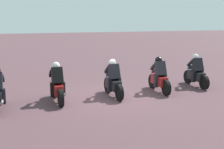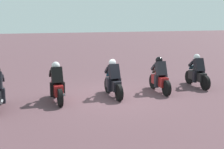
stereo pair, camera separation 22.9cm
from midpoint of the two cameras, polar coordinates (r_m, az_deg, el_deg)
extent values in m
plane|color=#55383F|center=(12.12, 0.32, -4.13)|extent=(120.00, 120.00, 0.00)
cylinder|color=black|center=(14.90, 15.08, -0.47)|extent=(0.65, 0.21, 0.64)
cylinder|color=black|center=(13.73, 17.95, -1.54)|extent=(0.65, 0.21, 0.64)
cube|color=black|center=(14.28, 16.49, -0.28)|extent=(1.13, 0.44, 0.40)
ellipsoid|color=black|center=(14.31, 16.35, 0.97)|extent=(0.51, 0.35, 0.24)
cube|color=red|center=(13.85, 17.58, -0.58)|extent=(0.08, 0.17, 0.08)
cylinder|color=#A5A5AD|center=(14.09, 17.75, -1.02)|extent=(0.43, 0.15, 0.10)
cube|color=black|center=(14.11, 16.81, 1.72)|extent=(0.53, 0.45, 0.66)
sphere|color=silver|center=(14.25, 16.43, 3.21)|extent=(0.33, 0.33, 0.30)
cube|color=#335461|center=(14.65, 15.56, 1.38)|extent=(0.18, 0.28, 0.23)
cube|color=black|center=(14.08, 16.05, -0.41)|extent=(0.19, 0.16, 0.52)
cube|color=black|center=(14.28, 17.43, -0.33)|extent=(0.19, 0.16, 0.52)
cube|color=black|center=(14.34, 15.42, 2.01)|extent=(0.39, 0.14, 0.31)
cube|color=black|center=(14.52, 16.65, 2.05)|extent=(0.39, 0.14, 0.31)
cylinder|color=black|center=(13.53, 8.40, -1.31)|extent=(0.65, 0.21, 0.64)
cylinder|color=black|center=(12.28, 10.96, -2.59)|extent=(0.65, 0.21, 0.64)
cube|color=maroon|center=(12.87, 9.64, -1.14)|extent=(1.13, 0.44, 0.40)
ellipsoid|color=maroon|center=(12.90, 9.50, 0.25)|extent=(0.51, 0.35, 0.24)
cube|color=red|center=(12.41, 10.61, -1.50)|extent=(0.08, 0.17, 0.08)
cylinder|color=#A5A5AD|center=(12.65, 10.93, -1.98)|extent=(0.43, 0.15, 0.10)
cube|color=black|center=(12.68, 9.90, 1.08)|extent=(0.53, 0.45, 0.66)
sphere|color=black|center=(12.83, 9.54, 2.73)|extent=(0.33, 0.33, 0.30)
cube|color=#536864|center=(13.25, 8.80, 0.72)|extent=(0.18, 0.28, 0.23)
cube|color=black|center=(12.68, 9.04, -1.29)|extent=(0.19, 0.16, 0.52)
cube|color=black|center=(12.84, 10.67, -1.19)|extent=(0.19, 0.16, 0.52)
cube|color=black|center=(12.95, 8.48, 1.40)|extent=(0.39, 0.14, 0.31)
cube|color=black|center=(13.09, 9.93, 1.46)|extent=(0.39, 0.14, 0.31)
cylinder|color=black|center=(12.62, -0.25, -2.05)|extent=(0.65, 0.17, 0.64)
cylinder|color=black|center=(11.33, 1.94, -3.51)|extent=(0.65, 0.17, 0.64)
cube|color=black|center=(11.93, 0.79, -1.90)|extent=(1.11, 0.38, 0.40)
ellipsoid|color=black|center=(11.97, 0.64, -0.40)|extent=(0.49, 0.32, 0.24)
cube|color=red|center=(11.46, 1.62, -2.32)|extent=(0.07, 0.16, 0.08)
cylinder|color=#A5A5AD|center=(11.69, 2.09, -2.82)|extent=(0.42, 0.12, 0.10)
cube|color=black|center=(11.74, 0.95, 0.48)|extent=(0.50, 0.42, 0.66)
sphere|color=silver|center=(11.89, 0.61, 2.27)|extent=(0.31, 0.31, 0.30)
cube|color=teal|center=(12.33, 0.04, 0.12)|extent=(0.17, 0.27, 0.23)
cube|color=black|center=(11.76, 0.06, -2.08)|extent=(0.19, 0.15, 0.52)
cube|color=black|center=(11.89, 1.89, -1.95)|extent=(0.19, 0.15, 0.52)
cube|color=black|center=(12.04, -0.45, 0.83)|extent=(0.39, 0.12, 0.31)
cube|color=black|center=(12.15, 1.17, 0.92)|extent=(0.39, 0.12, 0.31)
cylinder|color=black|center=(12.09, -10.46, -2.79)|extent=(0.64, 0.16, 0.64)
cylinder|color=black|center=(10.74, -9.34, -4.43)|extent=(0.64, 0.16, 0.64)
cube|color=maroon|center=(11.37, -9.96, -2.68)|extent=(1.11, 0.36, 0.40)
ellipsoid|color=maroon|center=(11.40, -10.09, -1.10)|extent=(0.49, 0.32, 0.24)
cube|color=red|center=(10.88, -9.54, -3.16)|extent=(0.07, 0.16, 0.08)
cylinder|color=#A5A5AD|center=(11.09, -8.84, -3.67)|extent=(0.42, 0.12, 0.10)
cube|color=black|center=(11.17, -9.97, -0.19)|extent=(0.50, 0.42, 0.66)
sphere|color=silver|center=(11.33, -10.20, 1.69)|extent=(0.31, 0.31, 0.30)
cube|color=slate|center=(11.78, -10.40, -0.54)|extent=(0.16, 0.27, 0.23)
cube|color=black|center=(11.23, -10.88, -2.88)|extent=(0.19, 0.15, 0.52)
cube|color=black|center=(11.29, -8.86, -2.74)|extent=(0.19, 0.15, 0.52)
cube|color=black|center=(11.51, -11.15, 0.18)|extent=(0.39, 0.11, 0.31)
cube|color=black|center=(11.56, -9.39, 0.29)|extent=(0.39, 0.11, 0.31)
cylinder|color=black|center=(11.63, -20.22, -3.80)|extent=(0.65, 0.21, 0.64)
cylinder|color=#A5A5AD|center=(10.59, -19.90, -4.86)|extent=(0.43, 0.15, 0.10)
cube|color=black|center=(10.77, -19.63, -3.87)|extent=(0.19, 0.16, 0.52)
cube|color=black|center=(11.05, -19.73, -0.66)|extent=(0.39, 0.14, 0.31)
camera|label=1|loc=(0.11, -89.45, 0.10)|focal=47.57mm
camera|label=2|loc=(0.11, 90.55, -0.10)|focal=47.57mm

